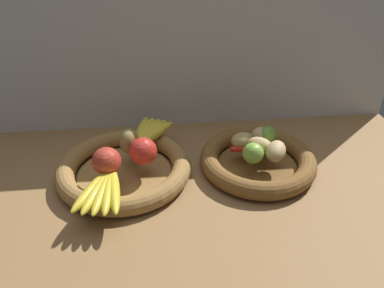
% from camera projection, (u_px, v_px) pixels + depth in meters
% --- Properties ---
extents(ground_plane, '(1.40, 0.90, 0.03)m').
position_uv_depth(ground_plane, '(196.00, 177.00, 1.02)').
color(ground_plane, olive).
extents(back_wall, '(1.40, 0.03, 0.55)m').
position_uv_depth(back_wall, '(185.00, 43.00, 1.12)').
color(back_wall, silver).
rests_on(back_wall, ground_plane).
extents(fruit_bowl_left, '(0.36, 0.36, 0.05)m').
position_uv_depth(fruit_bowl_left, '(124.00, 169.00, 0.99)').
color(fruit_bowl_left, olive).
rests_on(fruit_bowl_left, ground_plane).
extents(fruit_bowl_right, '(0.33, 0.33, 0.05)m').
position_uv_depth(fruit_bowl_right, '(258.00, 160.00, 1.02)').
color(fruit_bowl_right, brown).
rests_on(fruit_bowl_right, ground_plane).
extents(apple_red_front, '(0.07, 0.07, 0.07)m').
position_uv_depth(apple_red_front, '(107.00, 161.00, 0.91)').
color(apple_red_front, '#B73828').
rests_on(apple_red_front, fruit_bowl_left).
extents(apple_red_right, '(0.07, 0.07, 0.07)m').
position_uv_depth(apple_red_right, '(143.00, 151.00, 0.95)').
color(apple_red_right, red).
rests_on(apple_red_right, fruit_bowl_left).
extents(pear_brown, '(0.07, 0.08, 0.07)m').
position_uv_depth(pear_brown, '(129.00, 141.00, 0.99)').
color(pear_brown, olive).
rests_on(pear_brown, fruit_bowl_left).
extents(banana_bunch_front, '(0.12, 0.19, 0.03)m').
position_uv_depth(banana_bunch_front, '(104.00, 189.00, 0.85)').
color(banana_bunch_front, gold).
rests_on(banana_bunch_front, fruit_bowl_left).
extents(banana_bunch_back, '(0.14, 0.18, 0.03)m').
position_uv_depth(banana_bunch_back, '(148.00, 133.00, 1.07)').
color(banana_bunch_back, yellow).
rests_on(banana_bunch_back, fruit_bowl_left).
extents(potato_back, '(0.07, 0.07, 0.05)m').
position_uv_depth(potato_back, '(262.00, 135.00, 1.04)').
color(potato_back, tan).
rests_on(potato_back, fruit_bowl_right).
extents(potato_small, '(0.08, 0.09, 0.05)m').
position_uv_depth(potato_small, '(276.00, 151.00, 0.97)').
color(potato_small, tan).
rests_on(potato_small, fruit_bowl_right).
extents(potato_oblong, '(0.08, 0.07, 0.05)m').
position_uv_depth(potato_oblong, '(242.00, 140.00, 1.02)').
color(potato_oblong, tan).
rests_on(potato_oblong, fruit_bowl_right).
extents(potato_large, '(0.09, 0.08, 0.05)m').
position_uv_depth(potato_large, '(259.00, 145.00, 1.00)').
color(potato_large, tan).
rests_on(potato_large, fruit_bowl_right).
extents(lime_near, '(0.06, 0.06, 0.06)m').
position_uv_depth(lime_near, '(253.00, 153.00, 0.95)').
color(lime_near, '#7AAD3D').
rests_on(lime_near, fruit_bowl_right).
extents(lime_far, '(0.05, 0.05, 0.05)m').
position_uv_depth(lime_far, '(267.00, 135.00, 1.03)').
color(lime_far, olive).
rests_on(lime_far, fruit_bowl_right).
extents(chili_pepper, '(0.15, 0.02, 0.02)m').
position_uv_depth(chili_pepper, '(257.00, 148.00, 1.01)').
color(chili_pepper, red).
rests_on(chili_pepper, fruit_bowl_right).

